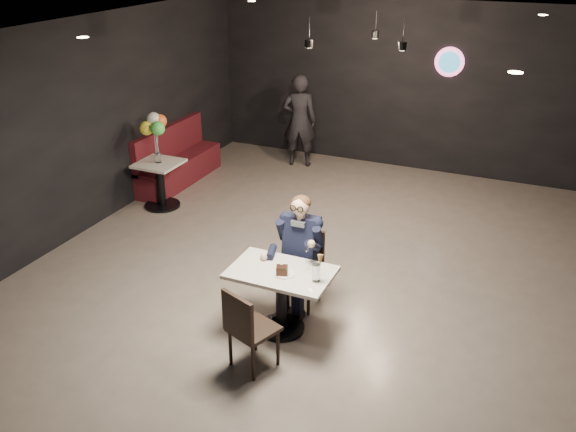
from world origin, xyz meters
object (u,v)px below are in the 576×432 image
at_px(booth_bench, 179,155).
at_px(balloon_vase, 158,158).
at_px(chair_far, 301,270).
at_px(passerby, 299,121).
at_px(chair_near, 254,327).
at_px(sundae_glass, 316,273).
at_px(seated_man, 301,251).
at_px(side_table, 161,183).
at_px(main_table, 281,300).

relative_size(booth_bench, balloon_vase, 12.96).
distance_m(chair_far, passerby, 4.79).
relative_size(chair_near, sundae_glass, 4.82).
xyz_separation_m(chair_far, seated_man, (-0.00, 0.00, 0.26)).
xyz_separation_m(chair_near, seated_man, (-0.00, 1.22, 0.26)).
bearing_deg(sundae_glass, seated_man, 125.10).
bearing_deg(booth_bench, sundae_glass, -40.78).
distance_m(side_table, balloon_vase, 0.42).
xyz_separation_m(sundae_glass, passerby, (-2.28, 4.98, 0.01)).
height_order(sundae_glass, booth_bench, booth_bench).
xyz_separation_m(chair_far, passerby, (-1.86, 4.39, 0.40)).
relative_size(main_table, chair_far, 1.20).
height_order(main_table, booth_bench, booth_bench).
bearing_deg(booth_bench, seated_man, -38.48).
relative_size(seated_man, booth_bench, 0.72).
bearing_deg(main_table, side_table, 143.98).
xyz_separation_m(seated_man, booth_bench, (-3.43, 2.72, -0.22)).
distance_m(chair_near, passerby, 5.92).
distance_m(sundae_glass, balloon_vase, 4.23).
relative_size(side_table, balloon_vase, 5.28).
xyz_separation_m(chair_near, booth_bench, (-3.43, 3.94, 0.04)).
bearing_deg(seated_man, chair_near, -90.00).
height_order(booth_bench, side_table, booth_bench).
bearing_deg(side_table, passerby, 64.60).
height_order(main_table, passerby, passerby).
relative_size(booth_bench, passerby, 1.16).
height_order(chair_far, passerby, passerby).
bearing_deg(chair_far, passerby, 112.97).
distance_m(sundae_glass, side_table, 4.25).
height_order(chair_far, side_table, chair_far).
bearing_deg(balloon_vase, side_table, 0.00).
bearing_deg(side_table, sundae_glass, -33.16).
distance_m(chair_near, balloon_vase, 4.31).
distance_m(chair_far, chair_near, 1.22).
xyz_separation_m(chair_far, balloon_vase, (-3.13, 1.72, 0.37)).
height_order(seated_man, booth_bench, seated_man).
height_order(sundae_glass, passerby, passerby).
bearing_deg(main_table, balloon_vase, 143.98).
xyz_separation_m(main_table, sundae_glass, (0.41, -0.04, 0.47)).
xyz_separation_m(sundae_glass, side_table, (-3.54, 2.31, -0.44)).
height_order(main_table, balloon_vase, balloon_vase).
bearing_deg(chair_far, balloon_vase, 151.13).
height_order(main_table, sundae_glass, sundae_glass).
bearing_deg(seated_man, booth_bench, 141.52).
xyz_separation_m(booth_bench, passerby, (1.57, 1.67, 0.36)).
distance_m(sundae_glass, booth_bench, 5.09).
distance_m(booth_bench, side_table, 1.05).
bearing_deg(chair_far, main_table, -90.00).
height_order(main_table, seated_man, seated_man).
relative_size(main_table, balloon_vase, 7.15).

